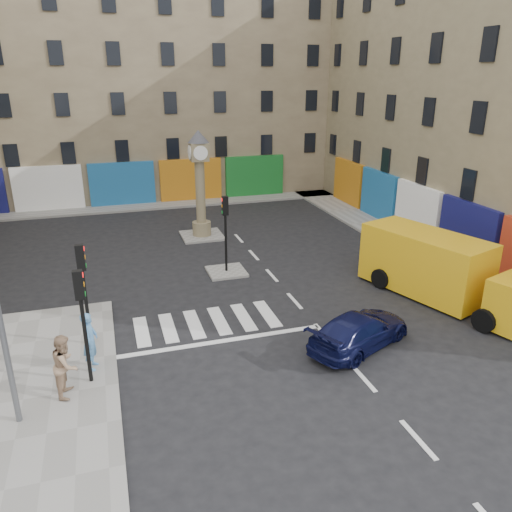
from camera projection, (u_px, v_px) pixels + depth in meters
name	position (u px, v px, depth m)	size (l,w,h in m)	color
ground	(336.00, 347.00, 17.76)	(120.00, 120.00, 0.00)	black
sidewalk_right	(396.00, 239.00, 29.11)	(2.60, 30.00, 0.15)	gray
sidewalk_far	(153.00, 205.00, 36.52)	(32.00, 2.40, 0.15)	gray
island_near	(227.00, 272.00, 24.35)	(1.80, 1.80, 0.12)	gray
island_far	(202.00, 236.00, 29.73)	(2.40, 2.40, 0.12)	gray
building_right	(507.00, 95.00, 28.13)	(10.00, 30.00, 16.00)	#867958
building_far	(137.00, 82.00, 38.81)	(32.00, 10.00, 17.00)	gray
traffic_light_left_near	(82.00, 309.00, 14.72)	(0.28, 0.22, 3.70)	black
traffic_light_left_far	(83.00, 279.00, 16.87)	(0.28, 0.22, 3.70)	black
traffic_light_island	(225.00, 222.00, 23.48)	(0.28, 0.22, 3.70)	black
clock_pillar	(200.00, 178.00, 28.52)	(1.20, 1.20, 6.10)	#867958
navy_sedan	(360.00, 330.00, 17.61)	(1.77, 4.36, 1.26)	#0B0E33
yellow_van	(439.00, 269.00, 21.19)	(4.47, 7.83, 2.73)	gold
pedestrian_blue	(90.00, 341.00, 15.93)	(0.72, 0.47, 1.97)	#5187B9
pedestrian_tan	(66.00, 365.00, 14.64)	(0.94, 0.74, 1.94)	#9E7D61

